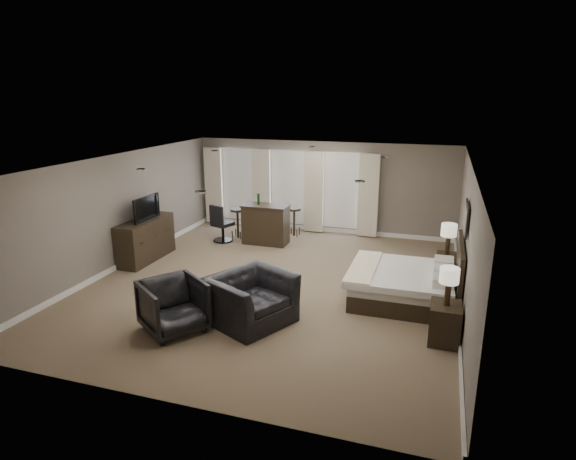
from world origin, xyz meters
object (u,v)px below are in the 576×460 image
(dresser, at_px, (146,240))
(tv, at_px, (144,217))
(armchair_near, at_px, (251,291))
(bar_counter, at_px, (266,224))
(bar_stool_right, at_px, (294,222))
(lamp_near, at_px, (448,287))
(desk_chair, at_px, (223,223))
(lamp_far, at_px, (448,239))
(bar_stool_left, at_px, (238,223))
(nightstand_far, at_px, (446,266))
(bed, at_px, (399,269))
(nightstand_near, at_px, (445,323))
(armchair_far, at_px, (173,304))

(dresser, relative_size, tv, 1.72)
(armchair_near, distance_m, bar_counter, 4.61)
(armchair_near, relative_size, bar_stool_right, 1.67)
(lamp_near, distance_m, desk_chair, 7.00)
(lamp_far, height_order, tv, lamp_far)
(lamp_far, xyz_separation_m, bar_stool_left, (-5.54, 1.45, -0.48))
(nightstand_far, relative_size, lamp_near, 0.89)
(bar_counter, bearing_deg, tv, -137.74)
(bed, bearing_deg, lamp_near, -58.46)
(nightstand_far, distance_m, lamp_near, 2.98)
(lamp_far, bearing_deg, nightstand_far, 0.00)
(nightstand_near, bearing_deg, lamp_near, 0.00)
(nightstand_far, height_order, lamp_near, lamp_near)
(dresser, height_order, armchair_far, dresser)
(tv, height_order, bar_stool_right, tv)
(lamp_far, bearing_deg, lamp_near, -90.00)
(lamp_near, bearing_deg, dresser, 163.94)
(tv, xyz_separation_m, bar_stool_right, (2.82, 3.03, -0.66))
(dresser, relative_size, armchair_near, 1.28)
(bar_stool_left, bearing_deg, lamp_far, -14.67)
(armchair_near, bearing_deg, nightstand_near, -57.80)
(bar_counter, bearing_deg, lamp_far, -14.51)
(nightstand_near, relative_size, armchair_far, 0.66)
(dresser, height_order, desk_chair, desk_chair)
(nightstand_near, bearing_deg, lamp_far, 90.00)
(lamp_far, xyz_separation_m, desk_chair, (-5.79, 1.01, -0.38))
(bed, height_order, bar_stool_right, bed)
(bar_counter, distance_m, desk_chair, 1.19)
(nightstand_near, height_order, lamp_near, lamp_near)
(lamp_far, relative_size, armchair_near, 0.51)
(tv, bearing_deg, bed, -95.14)
(lamp_far, distance_m, dresser, 6.99)
(bed, height_order, nightstand_far, bed)
(tv, height_order, bar_counter, tv)
(armchair_far, bearing_deg, nightstand_far, -12.61)
(nightstand_far, bearing_deg, desk_chair, 170.15)
(bar_stool_left, bearing_deg, lamp_near, -38.15)
(lamp_near, height_order, lamp_far, lamp_near)
(nightstand_far, distance_m, bar_counter, 4.77)
(nightstand_near, height_order, lamp_far, lamp_far)
(bar_counter, distance_m, bar_stool_left, 0.97)
(desk_chair, bearing_deg, armchair_far, 125.20)
(nightstand_near, xyz_separation_m, bar_counter, (-4.61, 4.09, 0.21))
(armchair_far, bearing_deg, tv, 75.89)
(bed, relative_size, armchair_near, 1.49)
(dresser, height_order, bar_counter, bar_counter)
(lamp_far, distance_m, bar_stool_right, 4.64)
(bar_stool_left, bearing_deg, nightstand_far, -14.67)
(bed, bearing_deg, bar_counter, 144.60)
(armchair_near, distance_m, armchair_far, 1.33)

